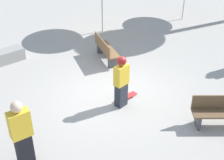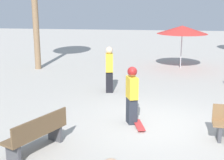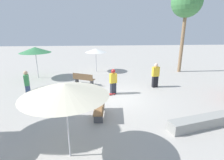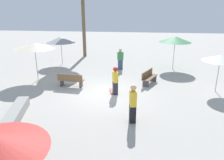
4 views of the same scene
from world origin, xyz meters
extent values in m
plane|color=#ADA8A0|center=(0.00, 0.00, 0.00)|extent=(60.00, 60.00, 0.00)
cube|color=#282D38|center=(0.65, -0.03, 0.36)|extent=(0.34, 0.39, 0.72)
cube|color=yellow|center=(0.65, -0.03, 1.02)|extent=(0.37, 0.48, 0.60)
sphere|color=#8C6647|center=(0.65, -0.03, 1.43)|extent=(0.24, 0.24, 0.24)
sphere|color=maroon|center=(0.65, -0.03, 1.46)|extent=(0.26, 0.26, 0.26)
cube|color=red|center=(0.43, 0.24, 0.06)|extent=(0.39, 0.82, 0.02)
cylinder|color=silver|center=(0.29, 0.46, 0.03)|extent=(0.04, 0.06, 0.05)
cylinder|color=silver|center=(0.45, 0.51, 0.03)|extent=(0.04, 0.06, 0.05)
cylinder|color=silver|center=(0.41, -0.02, 0.03)|extent=(0.04, 0.06, 0.05)
cylinder|color=silver|center=(0.58, 0.03, 0.03)|extent=(0.04, 0.06, 0.05)
cube|color=#47474C|center=(-1.54, 0.78, 0.20)|extent=(0.12, 0.40, 0.40)
cube|color=#47474C|center=(2.93, 2.50, 0.20)|extent=(0.39, 0.24, 0.40)
cube|color=#47474C|center=(2.40, 1.37, 0.20)|extent=(0.39, 0.24, 0.40)
cube|color=brown|center=(2.66, 1.93, 0.42)|extent=(1.08, 1.63, 0.05)
cube|color=brown|center=(2.48, 2.02, 0.65)|extent=(0.72, 1.46, 0.40)
cylinder|color=#B7B7BC|center=(-1.24, -7.76, 1.01)|extent=(0.05, 0.05, 2.01)
cone|color=red|center=(-1.24, -7.76, 1.95)|extent=(2.50, 2.50, 0.40)
cylinder|color=#896B4C|center=(5.88, -6.67, 2.84)|extent=(0.30, 0.30, 5.68)
cube|color=black|center=(1.72, -3.04, 0.39)|extent=(0.31, 0.40, 0.79)
cube|color=yellow|center=(1.72, -3.04, 1.12)|extent=(0.33, 0.50, 0.65)
sphere|color=beige|center=(1.72, -3.04, 1.57)|extent=(0.26, 0.26, 0.26)
camera|label=1|loc=(7.29, -3.52, 5.38)|focal=50.00mm
camera|label=2|loc=(0.08, 8.09, 3.26)|focal=50.00mm
camera|label=3|loc=(-9.61, 0.79, 4.06)|focal=28.00mm
camera|label=4|loc=(1.84, -11.44, 4.78)|focal=35.00mm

